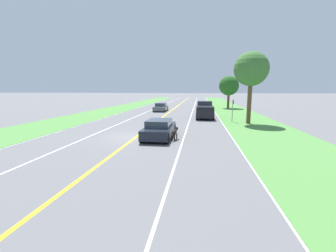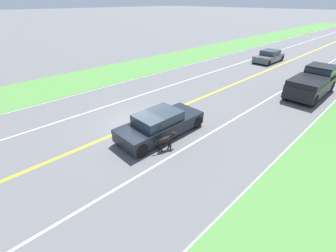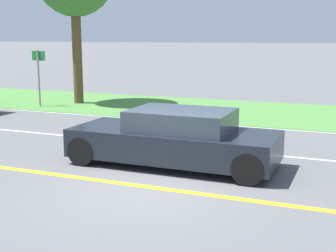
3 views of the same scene
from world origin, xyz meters
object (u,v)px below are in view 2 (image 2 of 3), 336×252
at_px(dog, 167,139).
at_px(oncoming_car, 269,56).
at_px(pickup_truck, 313,82).
at_px(ego_car, 160,124).

distance_m(dog, oncoming_car, 20.90).
xyz_separation_m(dog, pickup_truck, (2.29, 12.75, 0.44)).
xyz_separation_m(ego_car, dog, (1.21, -0.66, -0.08)).
bearing_deg(ego_car, dog, -28.64).
bearing_deg(pickup_truck, oncoming_car, 131.62).
xyz_separation_m(ego_car, pickup_truck, (3.50, 12.09, 0.37)).
relative_size(ego_car, dog, 3.91).
relative_size(dog, pickup_truck, 0.23).
relative_size(ego_car, pickup_truck, 0.91).
xyz_separation_m(dog, oncoming_car, (-4.52, 20.41, 0.05)).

